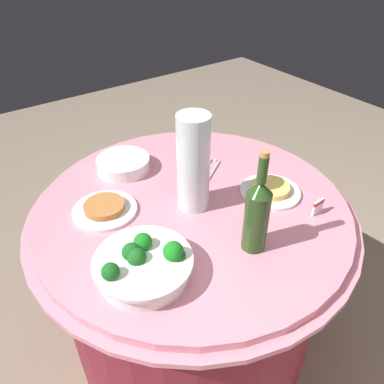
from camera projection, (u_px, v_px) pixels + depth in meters
name	position (u px, v px, depth m)	size (l,w,h in m)	color
ground_plane	(192.00, 327.00, 1.77)	(6.00, 6.00, 0.00)	gray
buffet_table	(192.00, 273.00, 1.55)	(1.16, 1.16, 0.74)	maroon
broccoli_bowl	(144.00, 264.00, 1.05)	(0.28, 0.28, 0.11)	white
plate_stack	(123.00, 164.00, 1.50)	(0.21, 0.21, 0.05)	white
wine_bottle	(257.00, 214.00, 1.08)	(0.07, 0.07, 0.34)	#244319
decorative_fruit_vase	(193.00, 168.00, 1.23)	(0.11, 0.11, 0.34)	silver
serving_tongs	(210.00, 169.00, 1.50)	(0.16, 0.12, 0.01)	silver
food_plate_noodles	(270.00, 190.00, 1.37)	(0.22, 0.22, 0.03)	white
food_plate_peanuts	(105.00, 209.00, 1.29)	(0.22, 0.22, 0.03)	white
label_placard_front	(318.00, 206.00, 1.27)	(0.05, 0.01, 0.05)	white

